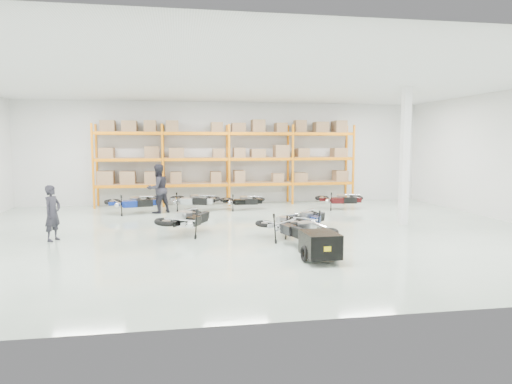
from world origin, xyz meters
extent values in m
plane|color=#B0C4B1|center=(0.00, 0.00, 0.00)|extent=(18.00, 18.00, 0.00)
plane|color=white|center=(0.00, 0.00, 4.50)|extent=(18.00, 18.00, 0.00)
plane|color=silver|center=(0.00, 7.00, 2.25)|extent=(18.00, 0.00, 18.00)
plane|color=silver|center=(0.00, -7.00, 2.25)|extent=(18.00, 0.00, 18.00)
cube|color=orange|center=(-5.60, 6.00, 1.75)|extent=(0.08, 0.08, 3.50)
cube|color=orange|center=(-5.60, 6.90, 1.75)|extent=(0.08, 0.08, 3.50)
cube|color=orange|center=(-2.80, 6.00, 1.75)|extent=(0.08, 0.08, 3.50)
cube|color=orange|center=(-2.80, 6.90, 1.75)|extent=(0.08, 0.08, 3.50)
cube|color=orange|center=(0.00, 6.00, 1.75)|extent=(0.08, 0.08, 3.50)
cube|color=orange|center=(0.00, 6.90, 1.75)|extent=(0.08, 0.08, 3.50)
cube|color=orange|center=(2.80, 6.00, 1.75)|extent=(0.08, 0.08, 3.50)
cube|color=orange|center=(2.80, 6.90, 1.75)|extent=(0.08, 0.08, 3.50)
cube|color=orange|center=(5.60, 6.00, 1.75)|extent=(0.08, 0.08, 3.50)
cube|color=orange|center=(5.60, 6.90, 1.75)|extent=(0.08, 0.08, 3.50)
cube|color=orange|center=(-4.20, 6.00, 0.90)|extent=(2.70, 0.08, 0.12)
cube|color=orange|center=(-4.20, 6.90, 0.90)|extent=(2.70, 0.08, 0.12)
cube|color=#9D7151|center=(-4.20, 6.45, 0.97)|extent=(2.68, 0.88, 0.02)
cube|color=#9D7151|center=(-4.20, 6.45, 1.20)|extent=(2.40, 0.70, 0.44)
cube|color=orange|center=(-1.40, 6.00, 0.90)|extent=(2.70, 0.08, 0.12)
cube|color=orange|center=(-1.40, 6.90, 0.90)|extent=(2.70, 0.08, 0.12)
cube|color=#9D7151|center=(-1.40, 6.45, 0.97)|extent=(2.68, 0.88, 0.02)
cube|color=#9D7151|center=(-1.40, 6.45, 1.20)|extent=(2.40, 0.70, 0.44)
cube|color=orange|center=(1.40, 6.00, 0.90)|extent=(2.70, 0.08, 0.12)
cube|color=orange|center=(1.40, 6.90, 0.90)|extent=(2.70, 0.08, 0.12)
cube|color=#9D7151|center=(1.40, 6.45, 0.97)|extent=(2.68, 0.88, 0.02)
cube|color=#9D7151|center=(1.40, 6.45, 1.20)|extent=(2.40, 0.70, 0.44)
cube|color=orange|center=(4.20, 6.00, 0.90)|extent=(2.70, 0.08, 0.12)
cube|color=orange|center=(4.20, 6.90, 0.90)|extent=(2.70, 0.08, 0.12)
cube|color=#9D7151|center=(4.20, 6.45, 0.97)|extent=(2.68, 0.88, 0.02)
cube|color=#9D7151|center=(4.20, 6.45, 1.20)|extent=(2.40, 0.70, 0.44)
cube|color=orange|center=(-4.20, 6.00, 2.00)|extent=(2.70, 0.08, 0.12)
cube|color=orange|center=(-4.20, 6.90, 2.00)|extent=(2.70, 0.08, 0.12)
cube|color=#9D7151|center=(-4.20, 6.45, 2.07)|extent=(2.68, 0.88, 0.02)
cube|color=#9D7151|center=(-4.20, 6.45, 2.30)|extent=(2.40, 0.70, 0.44)
cube|color=orange|center=(-1.40, 6.00, 2.00)|extent=(2.70, 0.08, 0.12)
cube|color=orange|center=(-1.40, 6.90, 2.00)|extent=(2.70, 0.08, 0.12)
cube|color=#9D7151|center=(-1.40, 6.45, 2.07)|extent=(2.68, 0.88, 0.02)
cube|color=#9D7151|center=(-1.40, 6.45, 2.30)|extent=(2.40, 0.70, 0.44)
cube|color=orange|center=(1.40, 6.00, 2.00)|extent=(2.70, 0.08, 0.12)
cube|color=orange|center=(1.40, 6.90, 2.00)|extent=(2.70, 0.08, 0.12)
cube|color=#9D7151|center=(1.40, 6.45, 2.07)|extent=(2.68, 0.88, 0.02)
cube|color=#9D7151|center=(1.40, 6.45, 2.30)|extent=(2.40, 0.70, 0.44)
cube|color=orange|center=(4.20, 6.00, 2.00)|extent=(2.70, 0.08, 0.12)
cube|color=orange|center=(4.20, 6.90, 2.00)|extent=(2.70, 0.08, 0.12)
cube|color=#9D7151|center=(4.20, 6.45, 2.07)|extent=(2.68, 0.88, 0.02)
cube|color=#9D7151|center=(4.20, 6.45, 2.30)|extent=(2.40, 0.70, 0.44)
cube|color=orange|center=(-4.20, 6.00, 3.10)|extent=(2.70, 0.08, 0.12)
cube|color=orange|center=(-4.20, 6.90, 3.10)|extent=(2.70, 0.08, 0.12)
cube|color=#9D7151|center=(-4.20, 6.45, 3.17)|extent=(2.68, 0.88, 0.02)
cube|color=#9D7151|center=(-4.20, 6.45, 3.40)|extent=(2.40, 0.70, 0.44)
cube|color=orange|center=(-1.40, 6.00, 3.10)|extent=(2.70, 0.08, 0.12)
cube|color=orange|center=(-1.40, 6.90, 3.10)|extent=(2.70, 0.08, 0.12)
cube|color=#9D7151|center=(-1.40, 6.45, 3.17)|extent=(2.68, 0.88, 0.02)
cube|color=#9D7151|center=(-1.40, 6.45, 3.40)|extent=(2.40, 0.70, 0.44)
cube|color=orange|center=(1.40, 6.00, 3.10)|extent=(2.70, 0.08, 0.12)
cube|color=orange|center=(1.40, 6.90, 3.10)|extent=(2.70, 0.08, 0.12)
cube|color=#9D7151|center=(1.40, 6.45, 3.17)|extent=(2.68, 0.88, 0.02)
cube|color=#9D7151|center=(1.40, 6.45, 3.40)|extent=(2.40, 0.70, 0.44)
cube|color=orange|center=(4.20, 6.00, 3.10)|extent=(2.70, 0.08, 0.12)
cube|color=orange|center=(4.20, 6.90, 3.10)|extent=(2.70, 0.08, 0.12)
cube|color=#9D7151|center=(4.20, 6.45, 3.17)|extent=(2.68, 0.88, 0.02)
cube|color=#9D7151|center=(4.20, 6.45, 3.40)|extent=(2.40, 0.70, 0.44)
cube|color=white|center=(5.20, 0.50, 2.25)|extent=(0.25, 0.25, 4.50)
cube|color=black|center=(1.03, -3.66, 0.40)|extent=(0.78, 0.97, 0.55)
cube|color=yellow|center=(1.03, -4.14, 0.40)|extent=(0.16, 0.03, 0.11)
torus|color=black|center=(0.66, -3.66, 0.20)|extent=(0.08, 0.38, 0.38)
torus|color=black|center=(1.41, -3.66, 0.20)|extent=(0.08, 0.38, 0.38)
cylinder|color=black|center=(1.03, -3.01, 0.45)|extent=(0.07, 0.90, 0.04)
imported|color=#23222A|center=(-5.57, -0.30, 0.77)|extent=(0.57, 0.67, 1.55)
imported|color=#222129|center=(-2.94, 4.37, 0.95)|extent=(1.17, 1.12, 1.90)
camera|label=1|loc=(-2.08, -13.47, 2.69)|focal=32.00mm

